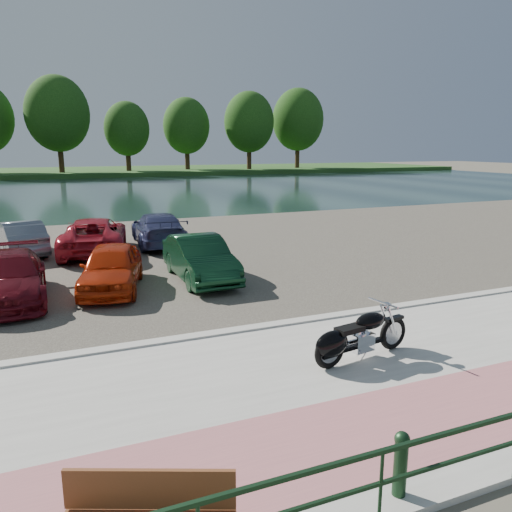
{
  "coord_description": "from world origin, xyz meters",
  "views": [
    {
      "loc": [
        -5.0,
        -7.77,
        4.09
      ],
      "look_at": [
        0.19,
        4.71,
        1.1
      ],
      "focal_mm": 35.0,
      "sensor_mm": 36.0,
      "label": 1
    }
  ],
  "objects": [
    {
      "name": "promenade",
      "position": [
        0.0,
        -1.0,
        0.05
      ],
      "size": [
        60.0,
        6.0,
        0.1
      ],
      "primitive_type": "cube",
      "color": "#ABA8A1",
      "rests_on": "ground"
    },
    {
      "name": "river",
      "position": [
        0.0,
        40.0,
        0.0
      ],
      "size": [
        120.0,
        40.0,
        0.0
      ],
      "primitive_type": "cube",
      "color": "#1B302F",
      "rests_on": "ground"
    },
    {
      "name": "car_4",
      "position": [
        -3.5,
        6.59,
        0.7
      ],
      "size": [
        2.45,
        4.12,
        1.31
      ],
      "primitive_type": "imported",
      "rotation": [
        0.0,
        0.0,
        -0.25
      ],
      "color": "#BC2D0C",
      "rests_on": "parking_lot"
    },
    {
      "name": "motorcycle",
      "position": [
        0.1,
        -0.33,
        0.56
      ],
      "size": [
        2.32,
        0.82,
        1.05
      ],
      "rotation": [
        0.0,
        0.0,
        0.17
      ],
      "color": "black",
      "rests_on": "promenade"
    },
    {
      "name": "car_3",
      "position": [
        -6.13,
        6.55,
        0.68
      ],
      "size": [
        1.84,
        4.41,
        1.27
      ],
      "primitive_type": "imported",
      "rotation": [
        0.0,
        0.0,
        0.01
      ],
      "color": "#580C15",
      "rests_on": "parking_lot"
    },
    {
      "name": "pink_path",
      "position": [
        0.0,
        -2.5,
        0.1
      ],
      "size": [
        60.0,
        2.0,
        0.01
      ],
      "primitive_type": "cube",
      "color": "#AC616A",
      "rests_on": "promenade"
    },
    {
      "name": "park_bench",
      "position": [
        -4.32,
        -3.25,
        0.43
      ],
      "size": [
        1.83,
        1.12,
        0.72
      ],
      "rotation": [
        0.0,
        0.0,
        -0.4
      ],
      "color": "brown",
      "rests_on": "promenade"
    },
    {
      "name": "kerb",
      "position": [
        0.0,
        2.0,
        0.07
      ],
      "size": [
        60.0,
        0.3,
        0.14
      ],
      "primitive_type": "cube",
      "color": "#ABA8A1",
      "rests_on": "ground"
    },
    {
      "name": "far_bank",
      "position": [
        0.0,
        72.0,
        0.3
      ],
      "size": [
        120.0,
        24.0,
        0.6
      ],
      "primitive_type": "cube",
      "color": "#214217",
      "rests_on": "ground"
    },
    {
      "name": "ground",
      "position": [
        0.0,
        0.0,
        0.0
      ],
      "size": [
        200.0,
        200.0,
        0.0
      ],
      "primitive_type": "plane",
      "color": "#595447",
      "rests_on": "ground"
    },
    {
      "name": "car_10",
      "position": [
        -3.51,
        12.01,
        0.73
      ],
      "size": [
        3.05,
        5.27,
        1.38
      ],
      "primitive_type": "imported",
      "rotation": [
        0.0,
        0.0,
        2.98
      ],
      "color": "#AD1C2B",
      "rests_on": "parking_lot"
    },
    {
      "name": "parking_lot",
      "position": [
        0.0,
        11.0,
        0.02
      ],
      "size": [
        60.0,
        18.0,
        0.04
      ],
      "primitive_type": "cube",
      "color": "#3C3630",
      "rests_on": "ground"
    },
    {
      "name": "bollards",
      "position": [
        -1.67,
        -3.7,
        0.54
      ],
      "size": [
        10.68,
        0.18,
        0.81
      ],
      "color": "#16331C",
      "rests_on": "promenade"
    },
    {
      "name": "car_11",
      "position": [
        -0.89,
        12.66,
        0.72
      ],
      "size": [
        2.21,
        4.8,
        1.36
      ],
      "primitive_type": "imported",
      "rotation": [
        0.0,
        0.0,
        3.08
      ],
      "color": "navy",
      "rests_on": "parking_lot"
    },
    {
      "name": "far_trees",
      "position": [
        4.36,
        65.79,
        7.49
      ],
      "size": [
        70.25,
        10.68,
        12.52
      ],
      "color": "#322012",
      "rests_on": "far_bank"
    },
    {
      "name": "car_5",
      "position": [
        -0.86,
        6.67,
        0.72
      ],
      "size": [
        1.45,
        4.11,
        1.35
      ],
      "primitive_type": "imported",
      "rotation": [
        0.0,
        0.0,
        0.0
      ],
      "color": "#0E341D",
      "rests_on": "parking_lot"
    },
    {
      "name": "car_9",
      "position": [
        -6.07,
        12.91,
        0.69
      ],
      "size": [
        2.06,
        4.11,
        1.29
      ],
      "primitive_type": "imported",
      "rotation": [
        0.0,
        0.0,
        3.33
      ],
      "color": "slate",
      "rests_on": "parking_lot"
    }
  ]
}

